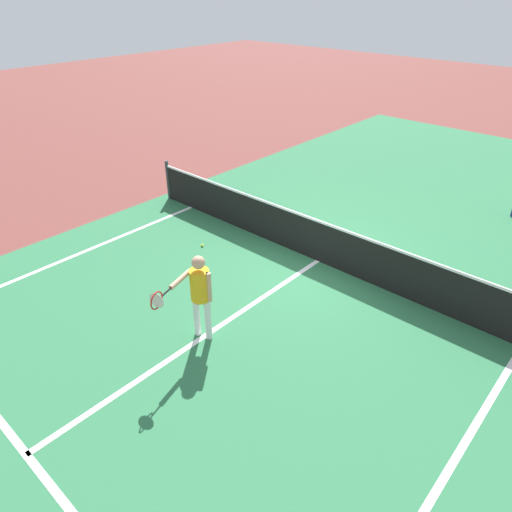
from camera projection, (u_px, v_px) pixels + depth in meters
The scene contains 7 objects.
ground_plane at pixel (318, 261), 10.03m from camera, with size 60.00×60.00×0.00m, color brown.
court_surface_inbounds at pixel (318, 261), 10.03m from camera, with size 10.62×24.40×0.00m, color #2D7247.
line_service_near at pixel (26, 455), 5.94m from camera, with size 8.22×0.10×0.01m, color white.
line_center_service at pixel (209, 333), 7.99m from camera, with size 0.10×6.40×0.01m, color white.
net at pixel (319, 241), 9.78m from camera, with size 10.11×0.09×1.07m.
player_near at pixel (199, 290), 7.41m from camera, with size 0.41×1.19×1.58m.
tennis_ball_near_net at pixel (202, 245), 10.55m from camera, with size 0.07×0.07×0.07m, color #CCE033.
Camera 1 is at (4.72, -7.26, 5.23)m, focal length 32.64 mm.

